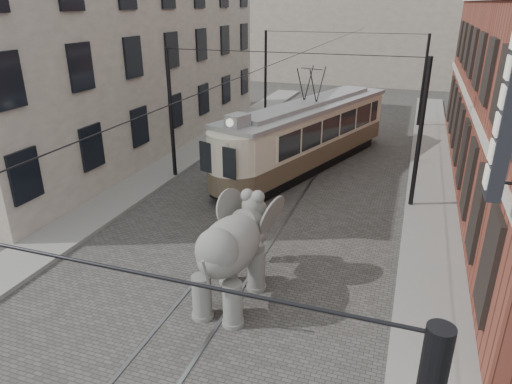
% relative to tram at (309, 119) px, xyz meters
% --- Properties ---
extents(ground, '(120.00, 120.00, 0.00)m').
position_rel_tram_xyz_m(ground, '(-0.04, -9.64, -2.47)').
color(ground, '#44423F').
extents(tram_rails, '(1.54, 80.00, 0.02)m').
position_rel_tram_xyz_m(tram_rails, '(-0.04, -9.64, -2.45)').
color(tram_rails, slate).
rests_on(tram_rails, ground).
extents(sidewalk_right, '(2.00, 60.00, 0.15)m').
position_rel_tram_xyz_m(sidewalk_right, '(5.96, -9.64, -2.39)').
color(sidewalk_right, slate).
rests_on(sidewalk_right, ground).
extents(sidewalk_left, '(2.00, 60.00, 0.15)m').
position_rel_tram_xyz_m(sidewalk_left, '(-6.54, -9.64, -2.39)').
color(sidewalk_left, slate).
rests_on(sidewalk_left, ground).
extents(stucco_building, '(7.00, 24.00, 10.00)m').
position_rel_tram_xyz_m(stucco_building, '(-11.04, 0.36, 2.53)').
color(stucco_building, gray).
rests_on(stucco_building, ground).
extents(distant_block, '(28.00, 10.00, 14.00)m').
position_rel_tram_xyz_m(distant_block, '(-0.04, 30.36, 4.53)').
color(distant_block, gray).
rests_on(distant_block, ground).
extents(catenary, '(11.00, 30.20, 6.00)m').
position_rel_tram_xyz_m(catenary, '(-0.24, -4.64, 0.53)').
color(catenary, black).
rests_on(catenary, ground).
extents(tram, '(6.39, 12.59, 4.93)m').
position_rel_tram_xyz_m(tram, '(0.00, 0.00, 0.00)').
color(tram, beige).
rests_on(tram, ground).
extents(elephant, '(2.59, 4.56, 2.76)m').
position_rel_tram_xyz_m(elephant, '(0.62, -12.05, -1.09)').
color(elephant, '#65635D').
rests_on(elephant, ground).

